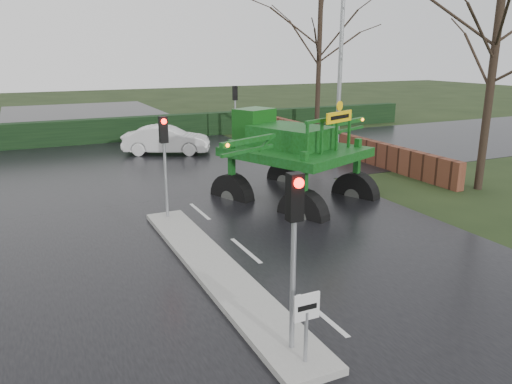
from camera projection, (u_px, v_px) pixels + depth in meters
name	position (u px, v px, depth m)	size (l,w,h in m)	color
ground	(321.00, 315.00, 10.80)	(140.00, 140.00, 0.00)	black
road_main	(183.00, 198.00, 19.50)	(14.00, 80.00, 0.02)	black
road_cross	(147.00, 167.00, 24.72)	(80.00, 12.00, 0.02)	black
median_island	(216.00, 270.00, 12.85)	(1.20, 10.00, 0.16)	gray
hedge_row	(116.00, 130.00, 31.48)	(44.00, 0.90, 1.50)	black
brick_wall	(326.00, 139.00, 28.88)	(0.40, 20.00, 1.20)	#592D1E
keep_left_sign	(306.00, 317.00, 8.67)	(0.50, 0.07, 1.35)	gray
traffic_signal_near	(294.00, 225.00, 8.69)	(0.26, 0.33, 3.52)	gray
traffic_signal_mid	(164.00, 145.00, 16.08)	(0.26, 0.33, 3.52)	gray
traffic_signal_far	(235.00, 102.00, 30.18)	(0.26, 0.33, 3.52)	gray
street_light_right	(336.00, 41.00, 22.99)	(3.85, 0.30, 10.00)	gray
tree_right_near	(494.00, 60.00, 19.34)	(5.60, 5.60, 9.64)	black
tree_right_far	(320.00, 36.00, 32.66)	(7.00, 7.00, 12.05)	black
crop_sprayer	(299.00, 151.00, 16.78)	(8.00, 6.47, 4.81)	black
white_sedan	(167.00, 154.00, 27.84)	(1.64, 4.70, 1.55)	silver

